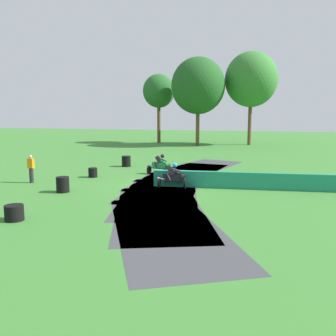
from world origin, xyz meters
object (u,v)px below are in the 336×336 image
Objects in this scene: motorcycle_chase_black at (174,176)px; tire_stack_mid_a at (93,173)px; tire_stack_mid_b at (63,185)px; traffic_cone at (264,178)px; motorcycle_lead_green at (160,165)px; track_marshal at (31,169)px; tire_stack_far at (14,213)px; tire_stack_near at (126,161)px.

tire_stack_mid_a is at bearing 160.50° from motorcycle_chase_black.
tire_stack_mid_b is 11.59m from traffic_cone.
traffic_cone is (4.79, 3.31, -0.44)m from motorcycle_chase_black.
track_marshal is (-6.54, -4.66, 0.18)m from motorcycle_lead_green.
tire_stack_mid_b is 1.82× the size of traffic_cone.
track_marshal reaches higher than tire_stack_far.
tire_stack_near is at bearing 93.07° from tire_stack_far.
tire_stack_far is (0.76, -14.17, -0.10)m from tire_stack_near.
track_marshal is at bearing 119.70° from tire_stack_far.
motorcycle_lead_green reaches higher than tire_stack_mid_b.
tire_stack_mid_b reaches higher than tire_stack_far.
motorcycle_chase_black is at bearing 58.12° from tire_stack_far.
traffic_cone is at bearing -7.35° from motorcycle_lead_green.
motorcycle_chase_black is 6.09m from tire_stack_mid_a.
tire_stack_mid_a is at bearing 43.11° from track_marshal.
tire_stack_far is at bearing -81.01° from tire_stack_mid_b.
tire_stack_mid_a is at bearing -173.04° from traffic_cone.
track_marshal is at bearing -176.67° from motorcycle_chase_black.
tire_stack_mid_a is (-0.43, -4.84, -0.10)m from tire_stack_near.
tire_stack_near is 9.22m from tire_stack_mid_b.
track_marshal is at bearing -136.89° from tire_stack_mid_a.
tire_stack_mid_a is (-3.85, -2.14, -0.33)m from motorcycle_lead_green.
tire_stack_mid_b is (-5.32, -2.35, -0.26)m from motorcycle_chase_black.
motorcycle_chase_black reaches higher than tire_stack_mid_a.
motorcycle_chase_black is 2.79× the size of tire_stack_mid_a.
motorcycle_lead_green is 1.02× the size of motorcycle_chase_black.
tire_stack_mid_a and tire_stack_far have the same top height.
motorcycle_lead_green reaches higher than tire_stack_near.
traffic_cone is (10.11, 5.66, -0.18)m from tire_stack_mid_b.
motorcycle_lead_green is 4.37m from tire_stack_near.
tire_stack_far is (-4.54, -7.30, -0.36)m from motorcycle_chase_black.
tire_stack_far is at bearing -131.31° from traffic_cone.
motorcycle_lead_green is 2.85× the size of tire_stack_mid_a.
motorcycle_lead_green reaches higher than traffic_cone.
motorcycle_lead_green is 4.42m from tire_stack_mid_a.
tire_stack_mid_b is at bearing -30.92° from track_marshal.
track_marshal is at bearing -163.94° from traffic_cone.
track_marshal is (-2.69, -2.52, 0.52)m from tire_stack_mid_a.
motorcycle_chase_black is 5.82m from tire_stack_mid_b.
tire_stack_mid_b is (-0.02, -9.22, 0.00)m from tire_stack_near.
tire_stack_mid_b reaches higher than tire_stack_mid_a.
tire_stack_mid_b is at bearing -150.76° from traffic_cone.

